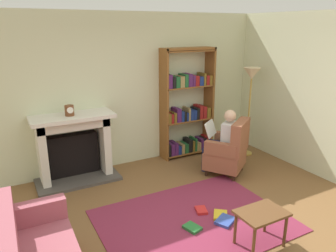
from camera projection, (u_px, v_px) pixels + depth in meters
ground at (207, 233)px, 3.99m from camera, size 14.00×14.00×0.00m
back_wall at (127, 91)px, 5.74m from camera, size 5.60×0.10×2.70m
side_wall_right at (290, 90)px, 5.85m from camera, size 0.10×5.20×2.70m
area_rug at (194, 220)px, 4.24m from camera, size 2.40×1.80×0.01m
fireplace at (74, 145)px, 5.27m from camera, size 1.32×0.64×1.12m
mantel_clock at (69, 110)px, 4.99m from camera, size 0.14×0.14×0.16m
bookshelf at (187, 107)px, 6.18m from camera, size 1.05×0.32×2.08m
armchair_reading at (229, 151)px, 5.49m from camera, size 0.88×0.88×0.97m
seated_reader at (223, 139)px, 5.49m from camera, size 0.56×0.59×1.14m
side_table at (261, 217)px, 3.67m from camera, size 0.56×0.39×0.44m
scattered_books at (212, 219)px, 4.24m from camera, size 0.73×0.62×0.04m
floor_lamp at (251, 81)px, 6.06m from camera, size 0.32×0.32×1.72m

